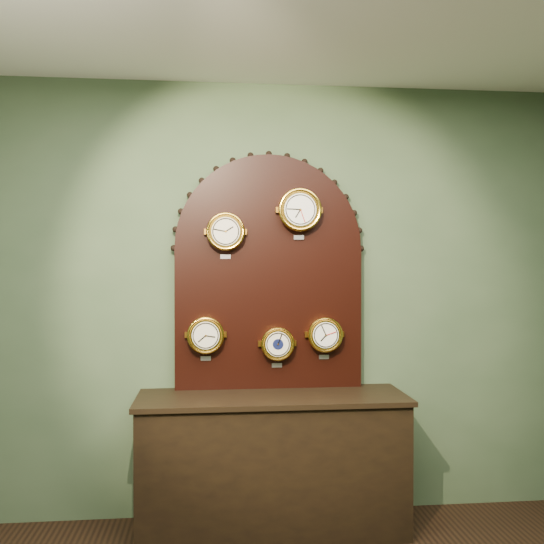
{
  "coord_description": "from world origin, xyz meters",
  "views": [
    {
      "loc": [
        -0.37,
        -1.33,
        1.63
      ],
      "look_at": [
        0.0,
        2.25,
        1.58
      ],
      "focal_mm": 39.03,
      "sensor_mm": 36.0,
      "label": 1
    }
  ],
  "objects": [
    {
      "name": "shop_counter",
      "position": [
        0.0,
        2.23,
        0.4
      ],
      "size": [
        1.6,
        0.5,
        0.8
      ],
      "primitive_type": "cube",
      "color": "black",
      "rests_on": "ground_plane"
    },
    {
      "name": "hygrometer",
      "position": [
        -0.4,
        2.38,
        1.18
      ],
      "size": [
        0.23,
        0.08,
        0.28
      ],
      "color": "gold",
      "rests_on": "display_board"
    },
    {
      "name": "wall_back",
      "position": [
        0.0,
        2.5,
        1.4
      ],
      "size": [
        4.0,
        0.0,
        4.0
      ],
      "primitive_type": "plane",
      "rotation": [
        1.57,
        0.0,
        0.0
      ],
      "color": "#455B3E",
      "rests_on": "ground"
    },
    {
      "name": "display_board",
      "position": [
        0.0,
        2.45,
        1.63
      ],
      "size": [
        1.26,
        0.06,
        1.53
      ],
      "color": "black",
      "rests_on": "shop_counter"
    },
    {
      "name": "roman_clock",
      "position": [
        -0.28,
        2.38,
        1.83
      ],
      "size": [
        0.24,
        0.08,
        0.29
      ],
      "color": "gold",
      "rests_on": "display_board"
    },
    {
      "name": "barometer",
      "position": [
        0.05,
        2.38,
        1.12
      ],
      "size": [
        0.21,
        0.08,
        0.26
      ],
      "color": "gold",
      "rests_on": "display_board"
    },
    {
      "name": "arabic_clock",
      "position": [
        0.19,
        2.38,
        1.97
      ],
      "size": [
        0.28,
        0.08,
        0.32
      ],
      "color": "gold",
      "rests_on": "display_board"
    },
    {
      "name": "tide_clock",
      "position": [
        0.35,
        2.38,
        1.18
      ],
      "size": [
        0.22,
        0.08,
        0.28
      ],
      "color": "gold",
      "rests_on": "display_board"
    }
  ]
}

